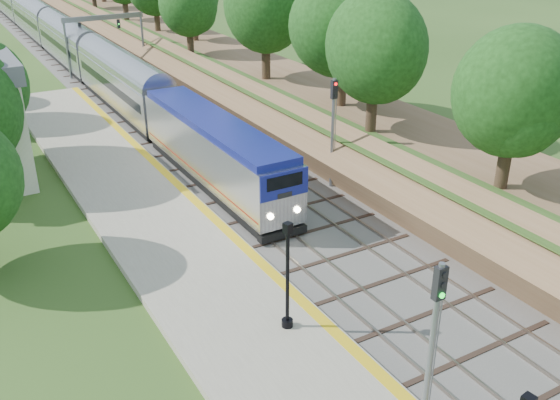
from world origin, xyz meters
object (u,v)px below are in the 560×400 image
lamppost_far (287,282)px  signal_farside (333,122)px  train (70,47)px  signal_platform (433,333)px  signal_gantry (104,29)px

lamppost_far → signal_farside: bearing=49.0°
train → lamppost_far: (-3.84, -53.67, 0.35)m
train → signal_farside: bearing=-81.6°
lamppost_far → train: bearing=85.9°
lamppost_far → signal_platform: bearing=-82.5°
lamppost_far → signal_platform: signal_platform is taller
signal_platform → signal_farside: signal_farside is taller
lamppost_far → signal_farside: 15.40m
train → lamppost_far: bearing=-94.1°
signal_gantry → signal_farside: signal_farside is taller
signal_gantry → signal_farside: 36.63m
lamppost_far → signal_farside: signal_farside is taller
signal_platform → signal_farside: bearing=64.0°
signal_gantry → lamppost_far: size_ratio=1.74×
signal_platform → signal_farside: 20.79m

